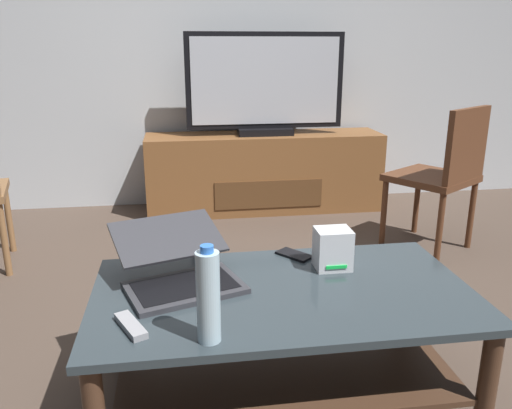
{
  "coord_description": "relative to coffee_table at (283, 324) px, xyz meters",
  "views": [
    {
      "loc": [
        -0.29,
        -1.9,
        1.22
      ],
      "look_at": [
        0.01,
        0.16,
        0.58
      ],
      "focal_mm": 36.35,
      "sensor_mm": 36.0,
      "label": 1
    }
  ],
  "objects": [
    {
      "name": "dining_chair",
      "position": [
        1.23,
        1.25,
        0.2
      ],
      "size": [
        0.61,
        0.61,
        0.89
      ],
      "color": "#59331E",
      "rests_on": "ground"
    },
    {
      "name": "ground_plane",
      "position": [
        -0.03,
        0.34,
        -0.3
      ],
      "size": [
        7.68,
        7.68,
        0.0
      ],
      "primitive_type": "plane",
      "color": "#4C3D33"
    },
    {
      "name": "television",
      "position": [
        0.31,
        2.23,
        0.64
      ],
      "size": [
        1.15,
        0.2,
        0.73
      ],
      "color": "black",
      "rests_on": "media_cabinet"
    },
    {
      "name": "laptop",
      "position": [
        -0.35,
        0.11,
        0.19
      ],
      "size": [
        0.49,
        0.51,
        0.18
      ],
      "color": "#333338",
      "rests_on": "coffee_table"
    },
    {
      "name": "water_bottle_near",
      "position": [
        -0.27,
        -0.28,
        0.27
      ],
      "size": [
        0.07,
        0.07,
        0.28
      ],
      "color": "silver",
      "rests_on": "coffee_table"
    },
    {
      "name": "back_wall",
      "position": [
        -0.03,
        2.57,
        1.1
      ],
      "size": [
        6.4,
        0.12,
        2.8
      ],
      "primitive_type": "cube",
      "color": "silver",
      "rests_on": "ground"
    },
    {
      "name": "cell_phone",
      "position": [
        0.1,
        0.28,
        0.14
      ],
      "size": [
        0.14,
        0.15,
        0.01
      ],
      "primitive_type": "cube",
      "rotation": [
        0.0,
        0.0,
        0.69
      ],
      "color": "black",
      "rests_on": "coffee_table"
    },
    {
      "name": "tv_remote",
      "position": [
        -0.49,
        -0.18,
        0.14
      ],
      "size": [
        0.11,
        0.16,
        0.02
      ],
      "primitive_type": "cube",
      "rotation": [
        0.0,
        0.0,
        0.44
      ],
      "color": "#99999E",
      "rests_on": "coffee_table"
    },
    {
      "name": "router_box",
      "position": [
        0.21,
        0.15,
        0.21
      ],
      "size": [
        0.13,
        0.11,
        0.15
      ],
      "color": "silver",
      "rests_on": "coffee_table"
    },
    {
      "name": "media_cabinet",
      "position": [
        0.31,
        2.25,
        -0.01
      ],
      "size": [
        1.77,
        0.43,
        0.58
      ],
      "color": "brown",
      "rests_on": "ground"
    },
    {
      "name": "coffee_table",
      "position": [
        0.0,
        0.0,
        0.0
      ],
      "size": [
        1.28,
        0.71,
        0.43
      ],
      "color": "#2D383D",
      "rests_on": "ground"
    }
  ]
}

